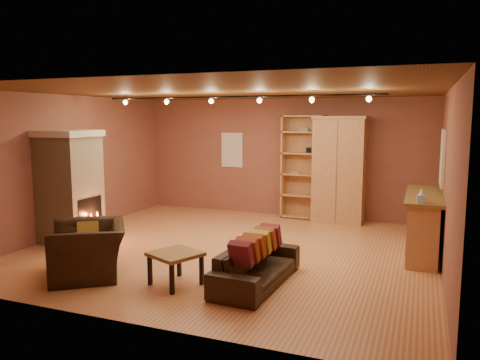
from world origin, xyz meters
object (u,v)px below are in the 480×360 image
at_px(bookcase, 304,166).
at_px(armoire, 339,169).
at_px(bar_counter, 423,223).
at_px(loveseat, 257,258).
at_px(fireplace, 70,187).
at_px(armchair, 88,241).
at_px(coffee_table, 176,257).

relative_size(bookcase, armoire, 1.01).
xyz_separation_m(bookcase, armoire, (0.85, -0.18, -0.02)).
distance_m(bar_counter, loveseat, 3.29).
distance_m(fireplace, bar_counter, 6.45).
distance_m(loveseat, armchair, 2.53).
bearing_deg(bar_counter, bookcase, 140.76).
xyz_separation_m(bar_counter, loveseat, (-2.18, -2.46, -0.16)).
bearing_deg(bookcase, armchair, -111.11).
height_order(fireplace, armoire, armoire).
xyz_separation_m(bar_counter, coffee_table, (-3.24, -2.91, -0.14)).
xyz_separation_m(armoire, coffee_table, (-1.45, -4.89, -0.80)).
height_order(fireplace, coffee_table, fireplace).
xyz_separation_m(fireplace, bookcase, (3.60, 3.72, 0.16)).
height_order(armoire, bar_counter, armoire).
distance_m(fireplace, armoire, 5.69).
bearing_deg(armoire, armchair, -119.69).
xyz_separation_m(bookcase, loveseat, (0.46, -4.62, -0.84)).
xyz_separation_m(bookcase, armchair, (-2.00, -5.19, -0.69)).
relative_size(armoire, coffee_table, 2.91).
relative_size(armoire, bar_counter, 1.08).
bearing_deg(loveseat, armchair, 105.98).
bearing_deg(fireplace, bookcase, 46.01).
bearing_deg(loveseat, fireplace, 80.50).
distance_m(fireplace, loveseat, 4.21).
xyz_separation_m(fireplace, armchair, (1.59, -1.47, -0.53)).
height_order(bar_counter, armchair, bar_counter).
xyz_separation_m(fireplace, coffee_table, (3.00, -1.34, -0.66)).
bearing_deg(armoire, bookcase, 168.29).
bearing_deg(armchair, bar_counter, 86.38).
bearing_deg(fireplace, armchair, -42.62).
bearing_deg(armchair, coffee_table, 58.20).
bearing_deg(bookcase, fireplace, -133.99).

